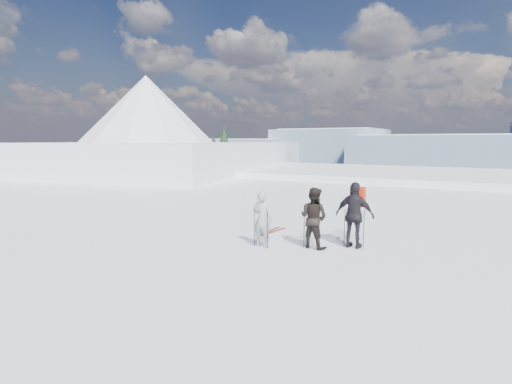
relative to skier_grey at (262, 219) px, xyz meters
The scene contains 9 objects.
lake_basin 27.99m from the skier_grey, 86.08° to the left, with size 820.00×820.00×71.62m.
far_mountain_range 452.89m from the skier_grey, 86.02° to the left, with size 770.00×110.00×53.00m.
near_ridge 36.34m from the skier_grey, 133.24° to the left, with size 31.37×35.68×25.62m.
skier_grey is the anchor object (origin of this frame).
skier_dark 1.55m from the skier_grey, 26.03° to the left, with size 0.90×0.70×1.85m, color black.
skier_pack 2.79m from the skier_grey, 26.90° to the left, with size 1.18×0.49×2.01m, color black.
backpack 3.26m from the skier_grey, 31.15° to the left, with size 0.43×0.24×0.59m, color red.
ski_poles 1.45m from the skier_grey, 23.37° to the left, with size 3.07×1.36×1.34m.
skis_loose 2.14m from the skier_grey, 109.93° to the left, with size 0.35×1.70×0.03m.
Camera 1 is at (3.83, -7.43, 3.25)m, focal length 28.00 mm.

